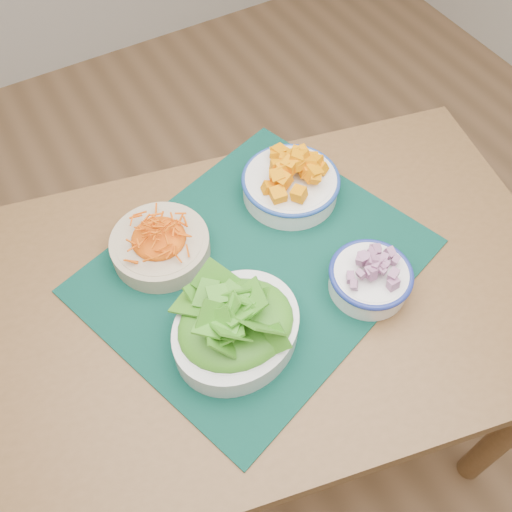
{
  "coord_description": "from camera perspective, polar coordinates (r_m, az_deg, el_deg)",
  "views": [
    {
      "loc": [
        -0.42,
        -0.4,
        1.67
      ],
      "look_at": [
        -0.11,
        0.14,
        0.78
      ],
      "focal_mm": 40.0,
      "sensor_mm": 36.0,
      "label": 1
    }
  ],
  "objects": [
    {
      "name": "lettuce_bowl",
      "position": [
        0.98,
        -2.01,
        -6.92
      ],
      "size": [
        0.29,
        0.27,
        0.1
      ],
      "rotation": [
        0.0,
        0.0,
        0.35
      ],
      "color": "silver",
      "rests_on": "placemat"
    },
    {
      "name": "placemat",
      "position": [
        1.1,
        0.0,
        -0.96
      ],
      "size": [
        0.72,
        0.65,
        0.0
      ],
      "primitive_type": "cube",
      "rotation": [
        0.0,
        0.0,
        0.32
      ],
      "color": "black",
      "rests_on": "table"
    },
    {
      "name": "table",
      "position": [
        1.18,
        2.35,
        -5.79
      ],
      "size": [
        1.22,
        0.94,
        0.75
      ],
      "rotation": [
        0.0,
        0.0,
        -0.22
      ],
      "color": "brown",
      "rests_on": "ground"
    },
    {
      "name": "ground",
      "position": [
        1.76,
        5.57,
        -16.62
      ],
      "size": [
        4.0,
        4.0,
        0.0
      ],
      "primitive_type": "plane",
      "color": "#A5784F",
      "rests_on": "ground"
    },
    {
      "name": "squash_bowl",
      "position": [
        1.18,
        3.5,
        7.62
      ],
      "size": [
        0.22,
        0.22,
        0.09
      ],
      "rotation": [
        0.0,
        0.0,
        0.13
      ],
      "color": "white",
      "rests_on": "placemat"
    },
    {
      "name": "onion_bowl",
      "position": [
        1.06,
        11.36,
        -2.02
      ],
      "size": [
        0.17,
        0.17,
        0.07
      ],
      "rotation": [
        0.0,
        0.0,
        0.19
      ],
      "color": "white",
      "rests_on": "placemat"
    },
    {
      "name": "carrot_bowl",
      "position": [
        1.11,
        -9.63,
        1.4
      ],
      "size": [
        0.21,
        0.21,
        0.08
      ],
      "rotation": [
        0.0,
        0.0,
        -0.11
      ],
      "color": "#BFAE8E",
      "rests_on": "placemat"
    }
  ]
}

